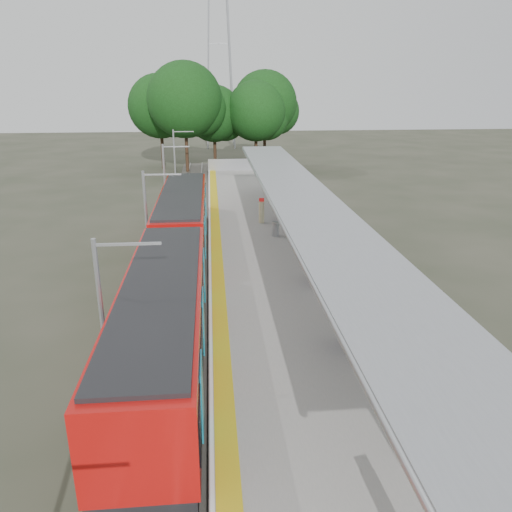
{
  "coord_description": "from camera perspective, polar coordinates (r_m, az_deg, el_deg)",
  "views": [
    {
      "loc": [
        -2.74,
        -7.58,
        9.83
      ],
      "look_at": [
        -0.8,
        13.82,
        2.3
      ],
      "focal_mm": 35.0,
      "sensor_mm": 36.0,
      "label": 1
    }
  ],
  "objects": [
    {
      "name": "bench_near",
      "position": [
        17.84,
        10.38,
        -8.89
      ],
      "size": [
        0.84,
        1.42,
        0.93
      ],
      "rotation": [
        0.0,
        0.0,
        0.33
      ],
      "color": "#111355",
      "rests_on": "platform"
    },
    {
      "name": "tree_cluster",
      "position": [
        59.13,
        -4.84,
        16.75
      ],
      "size": [
        19.58,
        12.06,
        12.03
      ],
      "color": "#382316",
      "rests_on": "ground"
    },
    {
      "name": "catenary_masts",
      "position": [
        27.68,
        -12.27,
        4.4
      ],
      "size": [
        2.08,
        48.16,
        5.4
      ],
      "color": "#9EA0A5",
      "rests_on": "ground"
    },
    {
      "name": "end_fence",
      "position": [
        53.24,
        -2.21,
        10.4
      ],
      "size": [
        6.0,
        0.1,
        1.2
      ],
      "primitive_type": "cube",
      "color": "#9EA0A5",
      "rests_on": "platform"
    },
    {
      "name": "bench_far",
      "position": [
        33.71,
        3.32,
        5.03
      ],
      "size": [
        0.84,
        1.54,
        1.01
      ],
      "rotation": [
        0.0,
        0.0,
        0.27
      ],
      "color": "#111355",
      "rests_on": "platform"
    },
    {
      "name": "trackbed",
      "position": [
        29.29,
        -8.34,
        -0.26
      ],
      "size": [
        3.0,
        70.0,
        0.24
      ],
      "primitive_type": "cube",
      "color": "#59544C",
      "rests_on": "ground"
    },
    {
      "name": "canopy",
      "position": [
        24.8,
        5.07,
        6.12
      ],
      "size": [
        3.27,
        38.0,
        3.66
      ],
      "color": "#9EA0A5",
      "rests_on": "platform"
    },
    {
      "name": "info_pillar_far",
      "position": [
        32.92,
        0.64,
        5.04
      ],
      "size": [
        0.37,
        0.37,
        1.66
      ],
      "rotation": [
        0.0,
        0.0,
        0.02
      ],
      "color": "beige",
      "rests_on": "platform"
    },
    {
      "name": "train",
      "position": [
        23.85,
        -9.13,
        0.03
      ],
      "size": [
        2.74,
        27.6,
        3.62
      ],
      "color": "black",
      "rests_on": "ground"
    },
    {
      "name": "tactile_strip",
      "position": [
        28.95,
        -4.57,
        1.52
      ],
      "size": [
        0.6,
        50.0,
        0.02
      ],
      "primitive_type": "cube",
      "color": "gold",
      "rests_on": "platform"
    },
    {
      "name": "bench_mid",
      "position": [
        23.19,
        6.77,
        -1.91
      ],
      "size": [
        0.69,
        1.41,
        0.92
      ],
      "rotation": [
        0.0,
        0.0,
        -0.21
      ],
      "color": "#111355",
      "rests_on": "platform"
    },
    {
      "name": "platform",
      "position": [
        29.24,
        0.46,
        0.71
      ],
      "size": [
        6.0,
        50.0,
        1.0
      ],
      "primitive_type": "cube",
      "color": "gray",
      "rests_on": "ground"
    },
    {
      "name": "litter_bin",
      "position": [
        30.09,
        2.23,
        3.11
      ],
      "size": [
        0.52,
        0.52,
        0.88
      ],
      "primitive_type": "cylinder",
      "rotation": [
        0.0,
        0.0,
        0.22
      ],
      "color": "#9EA0A5",
      "rests_on": "platform"
    },
    {
      "name": "pylon",
      "position": [
        81.12,
        -4.35,
        25.75
      ],
      "size": [
        8.0,
        4.0,
        38.0
      ],
      "primitive_type": null,
      "color": "#9EA0A5",
      "rests_on": "ground"
    }
  ]
}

